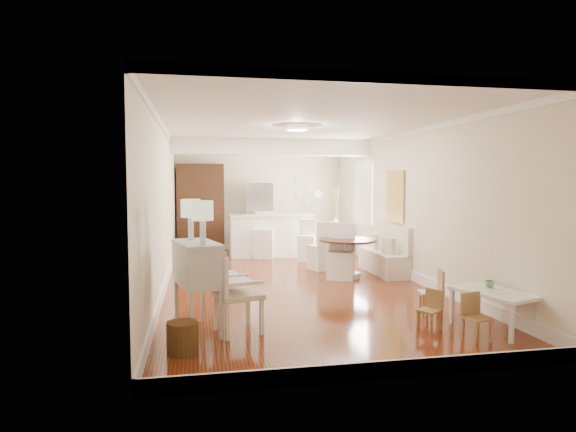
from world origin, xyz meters
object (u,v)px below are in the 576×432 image
object	(u,v)px
slip_chair_far	(323,245)
breakfast_counter	(271,236)
kids_chair_c	(477,317)
pantry_cabinet	(201,208)
sideboard	(336,239)
wicker_basket	(183,338)
bar_stool_left	(264,235)
bar_stool_right	(307,241)
gustavian_armchair	(238,293)
secretary_bureau	(197,287)
dining_table	(347,258)
fridge	(272,217)
kids_table	(494,310)
kids_chair_a	(429,310)
slip_chair_near	(341,251)
kids_chair_b	(431,292)

from	to	relation	value
slip_chair_far	breakfast_counter	bearing A→B (deg)	-84.23
kids_chair_c	pantry_cabinet	distance (m)	8.46
sideboard	wicker_basket	bearing A→B (deg)	-124.72
bar_stool_left	bar_stool_right	distance (m)	1.12
sideboard	bar_stool_right	bearing A→B (deg)	-141.84
gustavian_armchair	pantry_cabinet	distance (m)	7.05
secretary_bureau	sideboard	xyz separation A→B (m)	(3.49, 5.88, -0.18)
breakfast_counter	secretary_bureau	bearing A→B (deg)	-107.21
dining_table	fridge	xyz separation A→B (m)	(-0.83, 3.97, 0.53)
secretary_bureau	kids_table	bearing A→B (deg)	-24.27
kids_chair_a	pantry_cabinet	size ratio (longest dim) A/B	0.22
pantry_cabinet	wicker_basket	bearing A→B (deg)	-91.97
dining_table	slip_chair_far	xyz separation A→B (m)	(-0.25, 0.93, 0.14)
slip_chair_far	fridge	distance (m)	3.12
slip_chair_far	pantry_cabinet	world-z (taller)	pantry_cabinet
dining_table	breakfast_counter	distance (m)	3.10
gustavian_armchair	slip_chair_near	world-z (taller)	slip_chair_near
dining_table	wicker_basket	bearing A→B (deg)	-129.72
breakfast_counter	bar_stool_right	size ratio (longest dim) A/B	2.14
wicker_basket	kids_table	distance (m)	3.76
pantry_cabinet	sideboard	distance (m)	3.63
wicker_basket	slip_chair_near	size ratio (longest dim) A/B	0.33
kids_chair_b	bar_stool_right	xyz separation A→B (m)	(-0.66, 4.75, 0.16)
kids_chair_a	slip_chair_near	bearing A→B (deg)	153.23
slip_chair_far	breakfast_counter	distance (m)	2.14
wicker_basket	kids_chair_a	distance (m)	2.99
breakfast_counter	sideboard	bearing A→B (deg)	2.33
kids_table	dining_table	bearing A→B (deg)	102.39
kids_chair_a	sideboard	world-z (taller)	sideboard
secretary_bureau	fridge	bearing A→B (deg)	59.00
wicker_basket	kids_table	bearing A→B (deg)	1.75
bar_stool_left	pantry_cabinet	xyz separation A→B (m)	(-1.49, 1.32, 0.59)
fridge	secretary_bureau	bearing A→B (deg)	-106.25
kids_chair_a	pantry_cabinet	xyz separation A→B (m)	(-2.72, 7.35, 0.90)
breakfast_counter	bar_stool_left	distance (m)	0.32
gustavian_armchair	kids_chair_b	xyz separation A→B (m)	(2.68, 0.28, -0.16)
wicker_basket	kids_chair_b	bearing A→B (deg)	14.91
kids_chair_c	slip_chair_far	world-z (taller)	slip_chair_far
kids_chair_b	pantry_cabinet	distance (m)	7.43
kids_chair_b	bar_stool_right	world-z (taller)	bar_stool_right
kids_chair_b	slip_chair_far	bearing A→B (deg)	-155.22
kids_table	bar_stool_left	xyz separation A→B (m)	(-2.01, 6.18, 0.31)
gustavian_armchair	bar_stool_right	bearing A→B (deg)	-37.85
secretary_bureau	wicker_basket	bearing A→B (deg)	-117.37
slip_chair_near	fridge	world-z (taller)	fridge
kids_chair_b	pantry_cabinet	size ratio (longest dim) A/B	0.28
wicker_basket	slip_chair_near	xyz separation A→B (m)	(2.84, 3.53, 0.35)
wicker_basket	bar_stool_left	distance (m)	6.54
gustavian_armchair	bar_stool_left	bearing A→B (deg)	-27.06
bar_stool_left	sideboard	distance (m)	1.94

